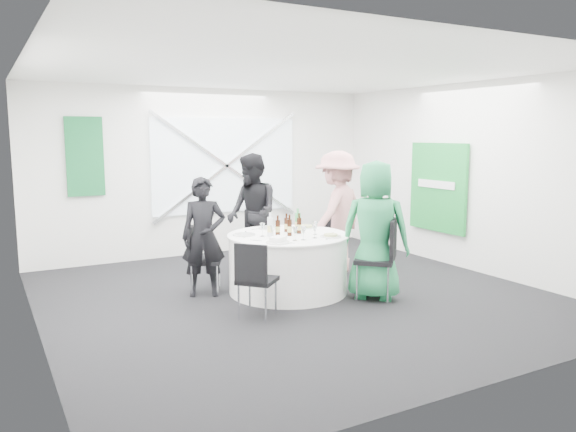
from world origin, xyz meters
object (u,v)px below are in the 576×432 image
chair_back_right (331,240)px  person_man_back (252,214)px  chair_front_right (383,252)px  person_woman_pink (337,212)px  chair_back_left (199,255)px  clear_water_bottle (270,227)px  banquet_table (288,263)px  person_man_back_left (204,237)px  chair_front_left (255,275)px  person_woman_green (375,230)px  chair_back (261,236)px  green_water_bottle (298,223)px

chair_back_right → person_man_back: 1.23m
chair_front_right → person_woman_pink: size_ratio=0.56×
chair_back_left → clear_water_bottle: clear_water_bottle is taller
banquet_table → person_man_back: person_man_back is taller
chair_back_right → person_man_back_left: 2.10m
person_man_back → person_man_back_left: bearing=-51.3°
chair_front_left → person_woman_pink: 2.44m
chair_back_left → person_woman_green: 2.26m
banquet_table → person_man_back_left: bearing=159.2°
banquet_table → chair_front_left: size_ratio=1.80×
person_man_back → person_woman_green: person_man_back is taller
chair_back → green_water_bottle: (0.02, -1.06, 0.34)m
person_woman_green → chair_front_right: bearing=161.6°
chair_back_left → chair_front_left: size_ratio=1.00×
chair_back_right → chair_front_right: bearing=-37.6°
chair_back_right → person_man_back: size_ratio=0.48×
chair_back_left → chair_back_right: size_ratio=1.03×
chair_back_right → person_woman_green: 1.44m
chair_front_left → person_man_back: size_ratio=0.49×
banquet_table → chair_back_right: (1.06, 0.60, 0.11)m
banquet_table → clear_water_bottle: 0.56m
clear_water_bottle → chair_back: bearing=70.1°
green_water_bottle → person_man_back: bearing=96.5°
banquet_table → person_woman_green: person_woman_green is taller
person_man_back → green_water_bottle: (0.13, -1.12, 0.00)m
chair_back_right → chair_front_left: 2.35m
banquet_table → chair_back: (0.14, 1.10, 0.17)m
chair_front_left → green_water_bottle: green_water_bottle is taller
chair_back_right → chair_front_left: chair_front_left is taller
banquet_table → chair_back: bearing=82.6°
chair_back → chair_back_left: (-1.16, -0.58, -0.05)m
person_woman_green → green_water_bottle: 1.03m
chair_back → person_man_back: bearing=156.0°
chair_front_left → green_water_bottle: bearing=-93.7°
chair_back_left → chair_front_right: size_ratio=0.85×
chair_front_right → person_woman_pink: person_woman_pink is taller
banquet_table → chair_back_right: chair_back_right is taller
chair_front_left → clear_water_bottle: bearing=-80.0°
person_woman_pink → green_water_bottle: 1.12m
green_water_bottle → chair_back_right: bearing=32.0°
person_woman_pink → chair_back_right: bearing=-42.8°
clear_water_bottle → banquet_table: bearing=1.2°
person_man_back → green_water_bottle: bearing=8.4°
chair_front_left → person_woman_pink: bearing=-98.3°
chair_front_right → person_man_back_left: 2.24m
person_man_back → banquet_table: bearing=0.0°
banquet_table → chair_front_right: chair_front_right is taller
person_man_back_left → clear_water_bottle: bearing=-6.6°
banquet_table → person_woman_pink: person_woman_pink is taller
chair_front_right → person_man_back: size_ratio=0.57×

